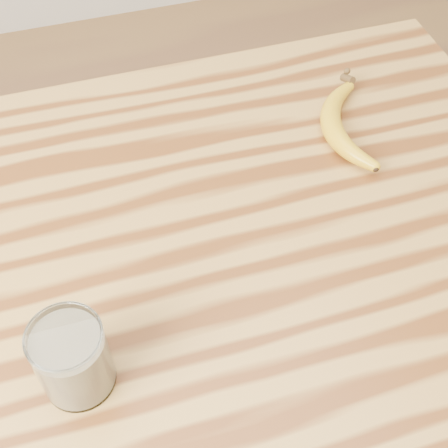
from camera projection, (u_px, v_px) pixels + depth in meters
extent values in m
cube|color=#A77A39|center=(153.00, 269.00, 0.84)|extent=(1.20, 0.80, 0.04)
cylinder|color=brown|center=(358.00, 209.00, 1.49)|extent=(0.06, 0.06, 0.86)
cylinder|color=white|center=(72.00, 358.00, 0.68)|extent=(0.08, 0.08, 0.10)
torus|color=white|center=(63.00, 336.00, 0.64)|extent=(0.08, 0.08, 0.00)
cylinder|color=beige|center=(73.00, 361.00, 0.68)|extent=(0.08, 0.08, 0.09)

